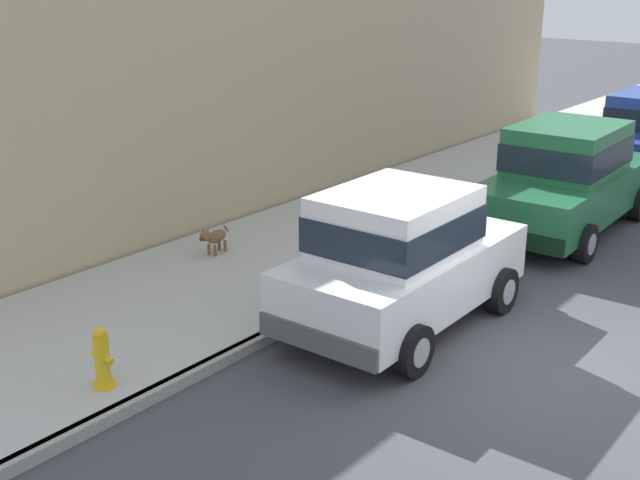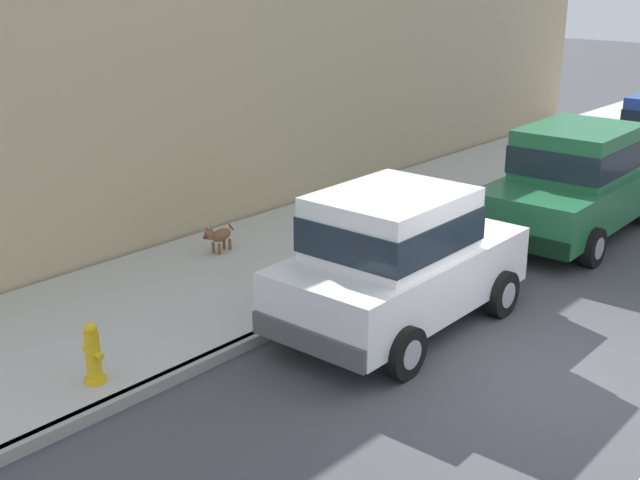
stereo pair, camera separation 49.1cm
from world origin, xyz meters
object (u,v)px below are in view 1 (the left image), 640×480
at_px(car_green_sedan, 566,177).
at_px(dog_brown, 214,237).
at_px(car_white_hatchback, 401,257).
at_px(fire_hydrant, 102,359).

relative_size(car_green_sedan, dog_brown, 6.19).
relative_size(car_white_hatchback, car_green_sedan, 0.82).
height_order(car_green_sedan, fire_hydrant, car_green_sedan).
xyz_separation_m(car_white_hatchback, car_green_sedan, (0.02, 5.20, 0.01)).
bearing_deg(fire_hydrant, car_white_hatchback, 67.63).
distance_m(car_white_hatchback, car_green_sedan, 5.20).
bearing_deg(fire_hydrant, dog_brown, 119.51).
height_order(car_white_hatchback, car_green_sedan, car_green_sedan).
distance_m(car_green_sedan, dog_brown, 6.24).
bearing_deg(dog_brown, car_white_hatchback, -2.67).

